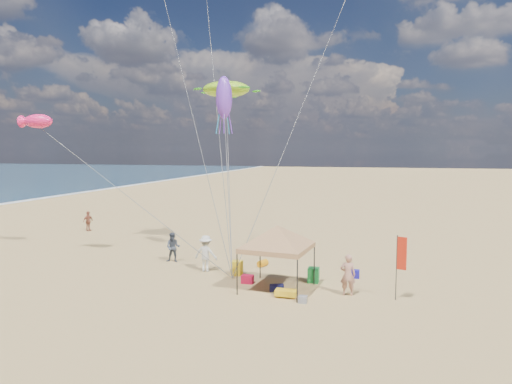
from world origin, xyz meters
The scene contains 18 objects.
ground centered at (0.00, 0.00, 0.00)m, with size 280.00×280.00×0.00m, color tan.
canopy_tent centered at (1.92, -0.47, 2.78)m, with size 5.39×5.39×3.35m.
feather_flag centered at (7.12, -0.60, 1.83)m, with size 0.40×0.16×2.72m.
cooler_red centered at (0.39, 0.07, 0.19)m, with size 0.54×0.38×0.38m, color red.
cooler_blue centered at (5.12, 2.30, 0.19)m, with size 0.54×0.38×0.38m, color #16118C.
bag_navy centered at (1.98, -0.82, 0.18)m, with size 0.36×0.36×0.60m, color #0B0D34.
bag_orange centered at (0.32, 3.16, 0.18)m, with size 0.36×0.36×0.60m, color orange.
chair_green centered at (3.34, 1.01, 0.35)m, with size 0.50×0.50×0.70m, color #178232.
chair_yellow centered at (-0.52, 1.28, 0.35)m, with size 0.50×0.50×0.70m, color yellow.
crate_grey centered at (3.32, -1.92, 0.14)m, with size 0.34×0.30×0.28m, color gray.
beach_cart centered at (2.52, -1.44, 0.20)m, with size 0.90×0.50×0.24m, color gold.
person_near_a centered at (5.01, -0.48, 0.90)m, with size 0.65×0.43×1.79m, color #AF7864.
person_near_b centered at (-4.70, 2.80, 0.82)m, with size 0.80×0.62×1.64m, color #3C4452.
person_near_c centered at (-2.25, 1.51, 0.93)m, with size 1.20×0.69×1.85m, color beige.
person_far_a centered at (-15.18, 9.82, 0.76)m, with size 0.89×0.37×1.52m, color #A0553D.
turtle_kite centered at (-2.62, 5.88, 9.74)m, with size 2.81×2.25×0.94m, color #8ACE1A.
fish_kite centered at (-12.55, 2.02, 7.82)m, with size 1.80×0.90×0.80m, color #FF1E67.
squid_kite centered at (-1.99, 3.72, 9.01)m, with size 0.88×0.88×2.29m, color purple.
Camera 1 is at (6.18, -19.60, 6.22)m, focal length 31.60 mm.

